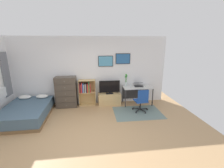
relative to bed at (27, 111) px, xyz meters
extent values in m
plane|color=tan|center=(2.16, -1.36, -0.22)|extent=(7.20, 7.20, 0.00)
cube|color=white|center=(2.16, 1.07, 1.13)|extent=(6.12, 0.06, 2.70)
cube|color=black|center=(2.76, 1.02, 1.53)|extent=(0.59, 0.02, 0.42)
cube|color=#4C93B7|center=(2.76, 1.01, 1.53)|extent=(0.55, 0.01, 0.38)
cube|color=black|center=(3.46, 1.02, 1.62)|extent=(0.59, 0.02, 0.42)
cube|color=#285B93|center=(3.46, 1.01, 1.62)|extent=(0.55, 0.01, 0.38)
cube|color=slate|center=(-0.78, 0.63, 1.16)|extent=(0.05, 0.40, 1.54)
cube|color=slate|center=(3.81, -0.11, -0.21)|extent=(1.70, 1.20, 0.01)
cube|color=brown|center=(0.00, -0.02, -0.17)|extent=(1.43, 2.04, 0.10)
cube|color=#476075|center=(0.00, -0.02, 0.04)|extent=(1.39, 2.00, 0.32)
ellipsoid|color=white|center=(-0.32, 0.73, 0.26)|extent=(0.44, 0.29, 0.14)
ellipsoid|color=white|center=(0.30, 0.74, 0.26)|extent=(0.44, 0.29, 0.14)
cube|color=#4C4238|center=(1.19, 0.80, 0.38)|extent=(0.78, 0.42, 1.20)
cube|color=#493F35|center=(1.19, 0.58, -0.09)|extent=(0.74, 0.01, 0.22)
sphere|color=#A59E8C|center=(1.19, 0.57, -0.09)|extent=(0.03, 0.03, 0.03)
cube|color=#493F35|center=(1.19, 0.58, 0.15)|extent=(0.74, 0.01, 0.22)
sphere|color=#A59E8C|center=(1.19, 0.57, 0.15)|extent=(0.03, 0.03, 0.03)
cube|color=#493F35|center=(1.19, 0.58, 0.38)|extent=(0.74, 0.01, 0.22)
sphere|color=#A59E8C|center=(1.19, 0.57, 0.38)|extent=(0.03, 0.03, 0.03)
cube|color=#493F35|center=(1.19, 0.58, 0.62)|extent=(0.74, 0.01, 0.22)
sphere|color=#A59E8C|center=(1.19, 0.57, 0.62)|extent=(0.03, 0.03, 0.03)
cube|color=#493F35|center=(1.19, 0.58, 0.86)|extent=(0.74, 0.01, 0.22)
sphere|color=#A59E8C|center=(1.19, 0.57, 0.86)|extent=(0.03, 0.03, 0.03)
cube|color=tan|center=(1.68, 0.86, 0.30)|extent=(0.02, 0.30, 1.04)
cube|color=tan|center=(2.31, 0.86, 0.30)|extent=(0.02, 0.30, 1.04)
cube|color=tan|center=(2.00, 0.86, -0.21)|extent=(0.65, 0.30, 0.02)
cube|color=tan|center=(2.00, 0.86, 0.32)|extent=(0.62, 0.30, 0.02)
cube|color=tan|center=(2.00, 0.86, 0.81)|extent=(0.62, 0.30, 0.02)
cube|color=tan|center=(2.00, 1.00, 0.30)|extent=(0.65, 0.01, 1.04)
cube|color=red|center=(1.71, 0.83, 0.52)|extent=(0.02, 0.22, 0.37)
cube|color=black|center=(1.73, 0.83, 0.55)|extent=(0.02, 0.22, 0.43)
cube|color=red|center=(1.76, 0.80, 0.50)|extent=(0.02, 0.17, 0.33)
cube|color=red|center=(1.80, 0.83, 0.54)|extent=(0.04, 0.21, 0.42)
cube|color=#1E519E|center=(1.84, 0.81, 0.52)|extent=(0.04, 0.18, 0.37)
cube|color=white|center=(1.87, 0.82, 0.50)|extent=(0.02, 0.20, 0.33)
cube|color=black|center=(1.90, 0.83, 0.52)|extent=(0.03, 0.22, 0.37)
cube|color=white|center=(1.93, 0.82, 0.51)|extent=(0.03, 0.21, 0.35)
cube|color=black|center=(1.97, 0.83, 0.52)|extent=(0.03, 0.22, 0.38)
cube|color=red|center=(2.01, 0.83, 0.51)|extent=(0.03, 0.21, 0.36)
cube|color=orange|center=(2.04, 0.83, 0.49)|extent=(0.02, 0.21, 0.31)
cube|color=#2D8C4C|center=(2.08, 0.80, 0.55)|extent=(0.03, 0.17, 0.43)
cube|color=red|center=(2.11, 0.83, 0.51)|extent=(0.03, 0.21, 0.36)
cube|color=tan|center=(2.89, 0.81, 0.02)|extent=(0.90, 0.40, 0.46)
cube|color=tan|center=(2.89, 0.60, 0.02)|extent=(0.90, 0.01, 0.02)
cube|color=black|center=(2.89, 0.79, 0.26)|extent=(0.28, 0.16, 0.02)
cube|color=black|center=(2.89, 0.79, 0.29)|extent=(0.06, 0.04, 0.05)
cube|color=black|center=(2.89, 0.79, 0.54)|extent=(0.83, 0.02, 0.48)
cube|color=black|center=(2.89, 0.78, 0.54)|extent=(0.80, 0.01, 0.45)
cube|color=silver|center=(4.01, 0.70, 0.51)|extent=(1.15, 0.62, 0.03)
cube|color=#2D2D30|center=(3.46, 0.42, 0.14)|extent=(0.03, 0.03, 0.71)
cube|color=#2D2D30|center=(4.56, 0.42, 0.14)|extent=(0.03, 0.03, 0.71)
cube|color=#2D2D30|center=(3.46, 0.98, 0.14)|extent=(0.03, 0.03, 0.71)
cube|color=#2D2D30|center=(4.56, 0.98, 0.14)|extent=(0.03, 0.03, 0.71)
cube|color=#2D2D30|center=(4.01, 1.00, 0.17)|extent=(1.09, 0.02, 0.50)
cylinder|color=#232326|center=(4.23, 0.06, -0.19)|extent=(0.05, 0.05, 0.05)
cube|color=#232326|center=(4.09, 0.05, -0.15)|extent=(0.28, 0.06, 0.02)
cylinder|color=#232326|center=(4.01, 0.31, -0.19)|extent=(0.05, 0.05, 0.05)
cube|color=#232326|center=(3.98, 0.17, -0.15)|extent=(0.09, 0.28, 0.02)
cylinder|color=#232326|center=(3.71, 0.18, -0.19)|extent=(0.05, 0.05, 0.05)
cube|color=#232326|center=(3.83, 0.11, -0.15)|extent=(0.26, 0.17, 0.02)
cylinder|color=#232326|center=(3.74, -0.15, -0.19)|extent=(0.05, 0.05, 0.05)
cube|color=#232326|center=(3.85, -0.06, -0.15)|extent=(0.23, 0.21, 0.02)
cylinder|color=#232326|center=(4.07, -0.22, -0.19)|extent=(0.05, 0.05, 0.05)
cube|color=#232326|center=(4.01, -0.09, -0.15)|extent=(0.14, 0.27, 0.02)
cylinder|color=#232326|center=(3.95, 0.04, 0.01)|extent=(0.04, 0.04, 0.30)
cube|color=#1E479E|center=(3.95, 0.04, 0.18)|extent=(0.48, 0.48, 0.03)
cube|color=#1E479E|center=(3.97, -0.16, 0.42)|extent=(0.40, 0.07, 0.45)
cube|color=#333338|center=(4.08, 0.74, 0.53)|extent=(0.38, 0.28, 0.01)
cube|color=black|center=(4.08, 0.73, 0.54)|extent=(0.35, 0.25, 0.00)
cube|color=#333338|center=(4.09, 0.89, 0.65)|extent=(0.38, 0.26, 0.07)
cube|color=navy|center=(4.09, 0.88, 0.65)|extent=(0.36, 0.24, 0.06)
ellipsoid|color=silver|center=(4.35, 0.67, 0.54)|extent=(0.06, 0.10, 0.03)
cylinder|color=silver|center=(3.58, 0.91, 0.60)|extent=(0.09, 0.09, 0.16)
cylinder|color=#3D8438|center=(3.60, 0.91, 0.76)|extent=(0.01, 0.01, 0.37)
sphere|color=#308B2C|center=(3.60, 0.91, 0.94)|extent=(0.07, 0.07, 0.07)
cylinder|color=#3D8438|center=(3.58, 0.93, 0.73)|extent=(0.01, 0.01, 0.32)
sphere|color=#308B2C|center=(3.58, 0.93, 0.90)|extent=(0.07, 0.07, 0.07)
cylinder|color=#3D8438|center=(3.57, 0.91, 0.74)|extent=(0.01, 0.01, 0.33)
sphere|color=#308B2C|center=(3.57, 0.91, 0.90)|extent=(0.07, 0.07, 0.07)
cylinder|color=#3D8438|center=(3.58, 0.90, 0.78)|extent=(0.01, 0.01, 0.41)
sphere|color=#308B2C|center=(3.58, 0.90, 0.98)|extent=(0.07, 0.07, 0.07)
cylinder|color=silver|center=(3.71, 0.61, 0.53)|extent=(0.06, 0.06, 0.01)
cylinder|color=silver|center=(3.71, 0.61, 0.58)|extent=(0.01, 0.01, 0.10)
cone|color=silver|center=(3.71, 0.61, 0.67)|extent=(0.07, 0.07, 0.07)
camera|label=1|loc=(2.26, -5.07, 2.23)|focal=24.65mm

